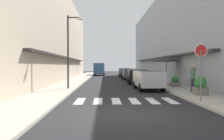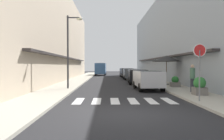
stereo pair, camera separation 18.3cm
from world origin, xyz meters
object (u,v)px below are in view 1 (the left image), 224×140
at_px(parked_car_near, 148,78).
at_px(parked_car_mid, 137,75).
at_px(delivery_van, 100,68).
at_px(planter_corner, 200,86).
at_px(pedestrian_walking_near, 193,77).
at_px(planter_midblock, 175,82).
at_px(parked_car_far, 130,73).
at_px(street_lamp, 70,44).
at_px(round_street_sign, 201,57).
at_px(cafe_umbrella, 166,59).
at_px(parked_car_distant, 125,72).

relative_size(parked_car_near, parked_car_mid, 1.00).
height_order(delivery_van, planter_corner, delivery_van).
bearing_deg(pedestrian_walking_near, planter_midblock, -98.51).
distance_m(planter_corner, planter_midblock, 5.22).
distance_m(parked_car_far, pedestrian_walking_near, 15.59).
distance_m(parked_car_near, street_lamp, 6.48).
bearing_deg(planter_corner, parked_car_near, 121.58).
distance_m(round_street_sign, planter_corner, 3.07).
xyz_separation_m(street_lamp, planter_corner, (8.33, -4.23, -2.87)).
distance_m(parked_car_far, cafe_umbrella, 9.71).
relative_size(round_street_sign, cafe_umbrella, 1.05).
bearing_deg(parked_car_far, planter_corner, -81.95).
distance_m(street_lamp, pedestrian_walking_near, 9.21).
relative_size(street_lamp, pedestrian_walking_near, 3.05).
relative_size(parked_car_near, street_lamp, 0.73).
distance_m(parked_car_mid, street_lamp, 8.66).
distance_m(delivery_van, planter_midblock, 27.18).
distance_m(round_street_sign, pedestrian_walking_near, 4.29).
height_order(parked_car_mid, pedestrian_walking_near, pedestrian_walking_near).
relative_size(parked_car_mid, round_street_sign, 1.45).
bearing_deg(parked_car_mid, parked_car_far, 90.00).
bearing_deg(parked_car_mid, parked_car_near, -90.00).
bearing_deg(parked_car_near, pedestrian_walking_near, -42.73).
bearing_deg(pedestrian_walking_near, round_street_sign, 64.64).
bearing_deg(street_lamp, pedestrian_walking_near, -17.53).
distance_m(parked_car_far, parked_car_distant, 6.56).
distance_m(street_lamp, cafe_umbrella, 9.06).
height_order(parked_car_mid, planter_midblock, parked_car_mid).
bearing_deg(planter_corner, pedestrian_walking_near, 84.71).
distance_m(cafe_umbrella, planter_corner, 7.88).
height_order(parked_car_distant, pedestrian_walking_near, pedestrian_walking_near).
xyz_separation_m(round_street_sign, planter_corner, (0.99, 2.41, -1.63)).
height_order(round_street_sign, cafe_umbrella, round_street_sign).
distance_m(delivery_van, round_street_sign, 34.43).
distance_m(parked_car_near, parked_car_distant, 19.60).
xyz_separation_m(planter_corner, planter_midblock, (0.09, 5.22, -0.13)).
xyz_separation_m(parked_car_mid, planter_corner, (2.39, -9.97, -0.28)).
height_order(parked_car_near, planter_corner, parked_car_near).
distance_m(delivery_van, planter_corner, 32.24).
distance_m(parked_car_far, planter_midblock, 11.98).
bearing_deg(parked_car_near, planter_corner, -58.42).
relative_size(cafe_umbrella, planter_corner, 2.49).
height_order(parked_car_near, round_street_sign, round_street_sign).
distance_m(parked_car_near, planter_midblock, 2.84).
relative_size(parked_car_mid, pedestrian_walking_near, 2.23).
xyz_separation_m(parked_car_distant, pedestrian_walking_near, (2.54, -21.94, 0.17)).
xyz_separation_m(parked_car_far, cafe_umbrella, (2.39, -9.28, 1.59)).
bearing_deg(parked_car_near, parked_car_mid, 90.00).
bearing_deg(round_street_sign, street_lamp, 137.86).
xyz_separation_m(round_street_sign, planter_midblock, (1.08, 7.63, -1.76)).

